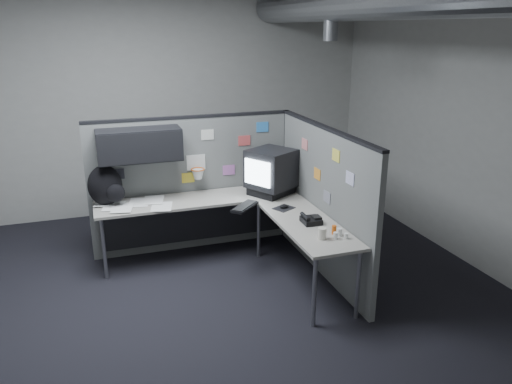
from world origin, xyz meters
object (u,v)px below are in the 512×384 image
object	(u,v)px
phone	(311,220)
backpack	(106,186)
desk	(225,214)
keyboard	(245,207)
monitor	(271,171)

from	to	relation	value
phone	backpack	xyz separation A→B (m)	(-1.90, 1.20, 0.18)
desk	keyboard	world-z (taller)	keyboard
desk	monitor	xyz separation A→B (m)	(0.60, 0.17, 0.39)
monitor	keyboard	bearing A→B (deg)	-125.73
phone	backpack	distance (m)	2.25
phone	backpack	world-z (taller)	backpack
phone	keyboard	bearing A→B (deg)	140.15
desk	phone	size ratio (longest dim) A/B	11.44
keyboard	backpack	distance (m)	1.53
monitor	backpack	size ratio (longest dim) A/B	1.41
monitor	phone	bearing A→B (deg)	-72.33
monitor	phone	distance (m)	1.02
keyboard	phone	world-z (taller)	phone
phone	monitor	bearing A→B (deg)	105.05
backpack	monitor	bearing A→B (deg)	-26.85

